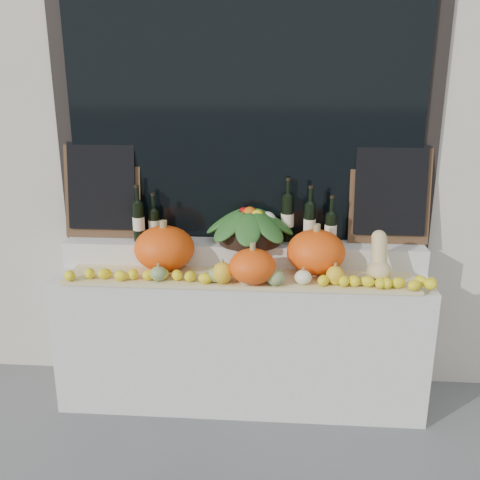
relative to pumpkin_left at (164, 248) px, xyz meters
name	(u,v)px	position (x,y,z in m)	size (l,w,h in m)	color
storefront_facade	(249,47)	(0.47, 0.75, 1.21)	(7.00, 0.94, 4.50)	beige
display_sill	(241,336)	(0.47, 0.03, -0.60)	(2.30, 0.55, 0.88)	silver
rear_tier	(243,253)	(0.47, 0.18, -0.08)	(2.30, 0.25, 0.16)	silver
straw_bedding	(239,278)	(0.47, -0.10, -0.15)	(2.10, 0.32, 0.03)	tan
pumpkin_left	(164,248)	(0.00, 0.00, 0.00)	(0.37, 0.37, 0.27)	#FF550D
pumpkin_right	(316,252)	(0.93, 0.00, 0.00)	(0.35, 0.35, 0.27)	#FF550D
pumpkin_center	(253,266)	(0.56, -0.19, -0.03)	(0.27, 0.27, 0.20)	#FF550D
butternut_squash	(379,261)	(1.29, -0.10, -0.01)	(0.14, 0.21, 0.29)	#D1BA7B
decorative_gourds	(251,275)	(0.55, -0.20, -0.09)	(1.13, 0.15, 0.15)	#2D5B1B
lemon_heap	(238,278)	(0.47, -0.21, -0.10)	(2.20, 0.16, 0.06)	yellow
produce_bowl	(250,225)	(0.52, 0.16, 0.12)	(0.60, 0.60, 0.24)	black
wine_bottle_far_left	(139,221)	(-0.19, 0.15, 0.13)	(0.08, 0.08, 0.37)	black
wine_bottle_near_left	(154,224)	(-0.10, 0.20, 0.10)	(0.08, 0.08, 0.30)	black
wine_bottle_tall	(287,218)	(0.76, 0.23, 0.15)	(0.08, 0.08, 0.41)	black
wine_bottle_near_right	(310,223)	(0.90, 0.17, 0.13)	(0.08, 0.08, 0.37)	black
wine_bottle_far_right	(331,229)	(1.03, 0.14, 0.11)	(0.08, 0.08, 0.32)	black
chalkboard_left	(102,188)	(-0.45, 0.24, 0.32)	(0.50, 0.12, 0.62)	#4C331E
chalkboard_right	(390,193)	(1.39, 0.24, 0.32)	(0.50, 0.12, 0.62)	#4C331E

